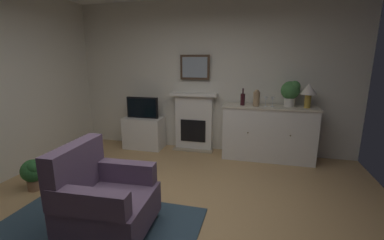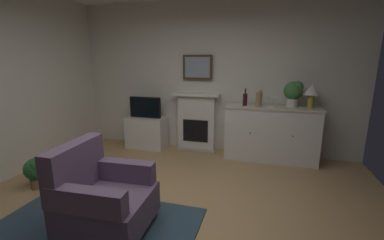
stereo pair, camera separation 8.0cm
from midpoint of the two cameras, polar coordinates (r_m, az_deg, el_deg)
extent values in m
cube|color=tan|center=(3.02, -5.53, -22.42)|extent=(5.26, 5.05, 0.10)
cube|color=silver|center=(4.87, 4.95, 9.32)|extent=(5.26, 0.06, 2.76)
cube|color=#2D4251|center=(3.00, -21.22, -22.30)|extent=(2.11, 1.48, 0.02)
cube|color=white|center=(4.94, 1.51, -0.62)|extent=(0.70, 0.18, 1.05)
cube|color=tan|center=(5.00, 1.19, -6.56)|extent=(0.77, 0.20, 0.03)
cube|color=black|center=(4.89, 1.22, -2.41)|extent=(0.48, 0.02, 0.42)
cube|color=white|center=(4.81, 1.46, 5.67)|extent=(0.87, 0.27, 0.05)
cube|color=#473323|center=(4.84, 1.71, 11.56)|extent=(0.55, 0.03, 0.45)
cube|color=#8C99A8|center=(4.82, 1.66, 11.56)|extent=(0.47, 0.01, 0.37)
cube|color=white|center=(4.64, 17.44, -3.06)|extent=(1.52, 0.45, 0.91)
cube|color=beige|center=(4.53, 17.85, 2.66)|extent=(1.55, 0.48, 0.03)
sphere|color=brown|center=(4.40, 13.19, -2.84)|extent=(0.02, 0.02, 0.02)
sphere|color=brown|center=(4.42, 21.90, -3.37)|extent=(0.02, 0.02, 0.02)
cylinder|color=#B79338|center=(4.57, 25.22, 3.71)|extent=(0.10, 0.10, 0.22)
cone|color=silver|center=(4.55, 25.47, 6.19)|extent=(0.26, 0.26, 0.18)
cylinder|color=#331419|center=(4.50, 12.14, 4.42)|extent=(0.08, 0.08, 0.20)
cylinder|color=#331419|center=(4.48, 12.23, 6.25)|extent=(0.03, 0.03, 0.09)
cylinder|color=silver|center=(4.49, 16.91, 2.84)|extent=(0.06, 0.06, 0.00)
cylinder|color=silver|center=(4.48, 16.95, 3.44)|extent=(0.01, 0.01, 0.09)
cone|color=silver|center=(4.47, 17.02, 4.45)|extent=(0.07, 0.07, 0.07)
cylinder|color=silver|center=(4.49, 18.31, 2.76)|extent=(0.06, 0.06, 0.00)
cylinder|color=silver|center=(4.48, 18.36, 3.35)|extent=(0.01, 0.01, 0.09)
cone|color=silver|center=(4.47, 18.43, 4.36)|extent=(0.07, 0.07, 0.07)
cylinder|color=#9E7F5B|center=(4.46, 15.05, 4.44)|extent=(0.11, 0.11, 0.24)
sphere|color=#9E7F5B|center=(4.45, 15.15, 5.96)|extent=(0.08, 0.08, 0.08)
cube|color=white|center=(5.17, -9.52, -2.70)|extent=(0.75, 0.42, 0.61)
cube|color=black|center=(5.04, -9.84, 2.77)|extent=(0.62, 0.06, 0.40)
cube|color=black|center=(5.01, -10.00, 2.71)|extent=(0.57, 0.01, 0.35)
cylinder|color=#936B4C|center=(4.17, -30.44, -11.81)|extent=(0.18, 0.18, 0.14)
sphere|color=#2D6B33|center=(4.10, -30.77, -9.26)|extent=(0.30, 0.30, 0.30)
sphere|color=#2D6B33|center=(4.01, -30.60, -8.62)|extent=(0.18, 0.18, 0.18)
cylinder|color=beige|center=(4.59, 21.71, 3.56)|extent=(0.18, 0.18, 0.14)
sphere|color=#3D753D|center=(4.57, 21.92, 6.03)|extent=(0.30, 0.30, 0.30)
sphere|color=#3D753D|center=(4.54, 22.79, 6.80)|extent=(0.18, 0.18, 0.18)
cube|color=#604C66|center=(2.82, -17.09, -18.25)|extent=(0.84, 0.80, 0.32)
cube|color=#604C66|center=(2.81, -23.58, -9.58)|extent=(0.20, 0.77, 0.50)
cube|color=#604C66|center=(2.46, -21.36, -16.36)|extent=(0.73, 0.18, 0.22)
cube|color=#604C66|center=(2.95, -14.32, -10.76)|extent=(0.73, 0.18, 0.22)
cylinder|color=#473323|center=(3.05, -7.71, -19.85)|extent=(0.05, 0.05, 0.10)
cylinder|color=#473323|center=(3.32, -19.31, -17.52)|extent=(0.05, 0.05, 0.10)
camera|label=1|loc=(0.04, -89.26, 0.17)|focal=24.14mm
camera|label=2|loc=(0.04, 90.74, -0.17)|focal=24.14mm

